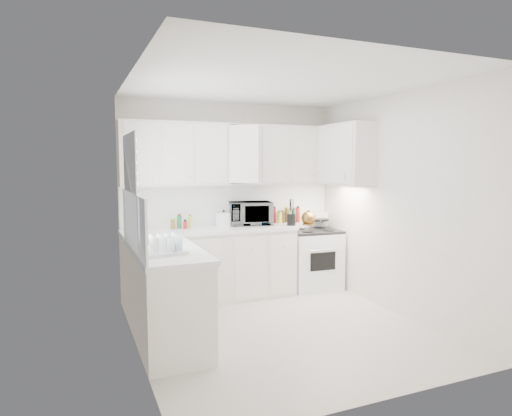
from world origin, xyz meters
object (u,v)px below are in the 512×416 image
dish_rack (165,243)px  stove (314,251)px  tea_kettle (308,217)px  rice_cooker (224,218)px  microwave (250,211)px  utensil_crock (291,212)px

dish_rack → stove: bearing=21.2°
tea_kettle → rice_cooker: bearing=173.7°
tea_kettle → dish_rack: 2.52m
microwave → rice_cooker: 0.39m
tea_kettle → microwave: 0.80m
stove → utensil_crock: (-0.44, -0.16, 0.60)m
microwave → dish_rack: size_ratio=1.54×
rice_cooker → dish_rack: bearing=-134.2°
rice_cooker → dish_rack: (-1.08, -1.52, -0.01)m
tea_kettle → utensil_crock: utensil_crock is taller
microwave → utensil_crock: size_ratio=1.51×
rice_cooker → tea_kettle: bearing=-23.6°
stove → tea_kettle: tea_kettle is taller
stove → microwave: 1.11m
utensil_crock → stove: bearing=19.6°
stove → dish_rack: 2.80m
rice_cooker → utensil_crock: size_ratio=0.58×
utensil_crock → dish_rack: utensil_crock is taller
dish_rack → utensil_crock: bearing=23.4°
microwave → dish_rack: (-1.46, -1.52, -0.09)m
microwave → tea_kettle: bearing=-10.1°
microwave → rice_cooker: (-0.38, -0.00, -0.08)m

